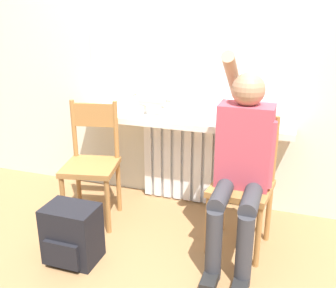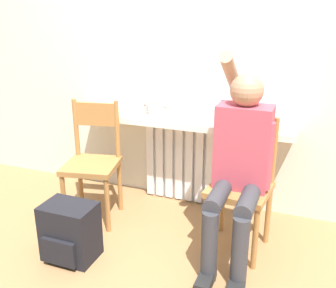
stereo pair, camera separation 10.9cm
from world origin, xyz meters
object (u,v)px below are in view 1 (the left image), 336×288
object	(u,v)px
chair_right	(243,182)
person	(242,159)
cat	(155,100)
backpack	(72,234)
chair_left	(92,161)

from	to	relation	value
chair_right	person	size ratio (longest dim) A/B	0.68
chair_right	cat	bearing A→B (deg)	157.36
person	backpack	distance (m)	1.19
chair_right	backpack	bearing A→B (deg)	-145.94
person	backpack	world-z (taller)	person
person	cat	bearing A→B (deg)	145.59
chair_left	cat	bearing A→B (deg)	38.34
person	chair_left	bearing A→B (deg)	174.59
chair_left	person	distance (m)	1.15
person	cat	xyz separation A→B (m)	(-0.77, 0.53, 0.20)
chair_left	person	xyz separation A→B (m)	(1.12, -0.11, 0.21)
chair_right	person	xyz separation A→B (m)	(-0.00, -0.11, 0.21)
backpack	chair_left	bearing A→B (deg)	104.00
chair_left	cat	xyz separation A→B (m)	(0.35, 0.42, 0.41)
chair_left	person	size ratio (longest dim) A/B	0.68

